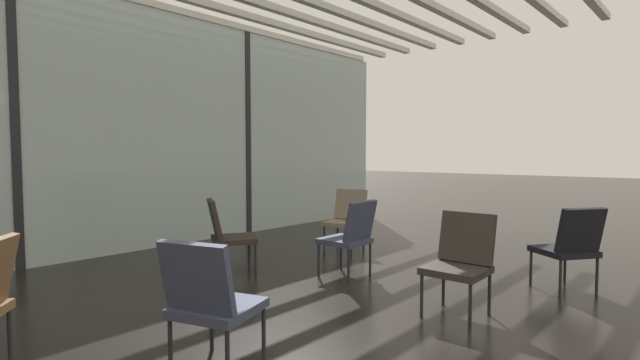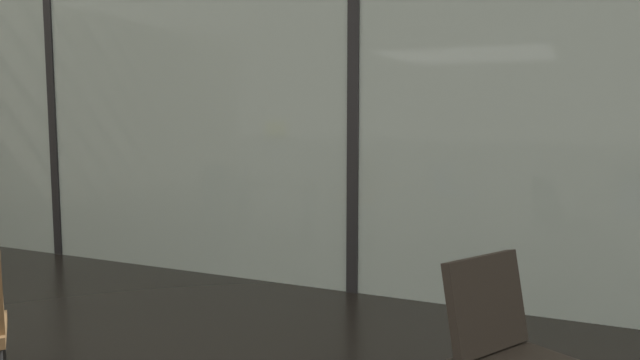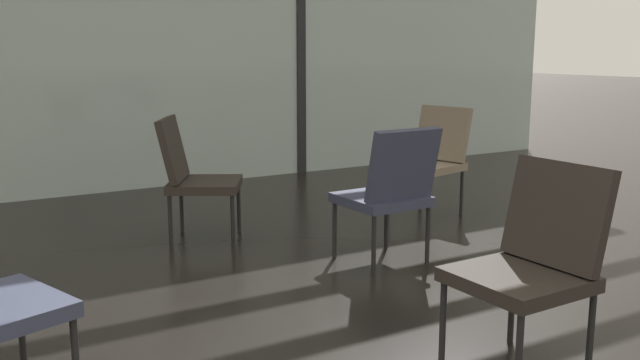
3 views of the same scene
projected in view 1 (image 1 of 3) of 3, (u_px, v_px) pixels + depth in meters
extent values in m
cube|color=#A3B7B2|center=(14.00, 123.00, 5.38)|extent=(14.00, 0.08, 3.50)
cube|color=black|center=(14.00, 123.00, 5.38)|extent=(0.10, 0.12, 3.50)
cube|color=black|center=(247.00, 133.00, 7.98)|extent=(0.10, 0.12, 3.50)
ellipsoid|color=silver|center=(34.00, 117.00, 9.88)|extent=(10.52, 4.36, 4.36)
sphere|color=black|center=(57.00, 93.00, 8.39)|extent=(0.28, 0.28, 0.28)
sphere|color=black|center=(107.00, 98.00, 9.06)|extent=(0.28, 0.28, 0.28)
sphere|color=black|center=(150.00, 102.00, 9.73)|extent=(0.28, 0.28, 0.28)
sphere|color=black|center=(187.00, 105.00, 10.40)|extent=(0.28, 0.28, 0.28)
cube|color=#7F705B|center=(344.00, 223.00, 6.50)|extent=(0.57, 0.57, 0.06)
cube|color=#7F705B|center=(351.00, 204.00, 6.67)|extent=(0.24, 0.50, 0.44)
cylinder|color=black|center=(324.00, 239.00, 6.43)|extent=(0.03, 0.03, 0.37)
cylinder|color=black|center=(351.00, 242.00, 6.22)|extent=(0.03, 0.03, 0.37)
cylinder|color=black|center=(338.00, 235.00, 6.79)|extent=(0.03, 0.03, 0.37)
cylinder|color=black|center=(364.00, 237.00, 6.59)|extent=(0.03, 0.03, 0.37)
cube|color=#33384C|center=(218.00, 308.00, 2.91)|extent=(0.61, 0.61, 0.06)
cube|color=#33384C|center=(196.00, 278.00, 2.70)|extent=(0.29, 0.50, 0.44)
cylinder|color=black|center=(264.00, 334.00, 3.04)|extent=(0.03, 0.03, 0.37)
cylinder|color=black|center=(212.00, 325.00, 3.20)|extent=(0.03, 0.03, 0.37)
cylinder|color=black|center=(227.00, 360.00, 2.65)|extent=(0.03, 0.03, 0.37)
cylinder|color=black|center=(170.00, 348.00, 2.81)|extent=(0.03, 0.03, 0.37)
cube|color=#28231E|center=(234.00, 239.00, 5.28)|extent=(0.65, 0.65, 0.06)
cube|color=#28231E|center=(215.00, 219.00, 5.19)|extent=(0.36, 0.49, 0.44)
cylinder|color=black|center=(256.00, 260.00, 5.16)|extent=(0.03, 0.03, 0.37)
cylinder|color=black|center=(249.00, 253.00, 5.55)|extent=(0.03, 0.03, 0.37)
cylinder|color=black|center=(218.00, 263.00, 5.02)|extent=(0.03, 0.03, 0.37)
cylinder|color=black|center=(214.00, 255.00, 5.42)|extent=(0.03, 0.03, 0.37)
cylinder|color=black|center=(10.00, 336.00, 3.00)|extent=(0.03, 0.03, 0.37)
cube|color=#28231E|center=(456.00, 270.00, 3.86)|extent=(0.49, 0.49, 0.06)
cube|color=#28231E|center=(467.00, 237.00, 4.01)|extent=(0.15, 0.48, 0.44)
cylinder|color=black|center=(422.00, 296.00, 3.85)|extent=(0.03, 0.03, 0.37)
cylinder|color=black|center=(470.00, 307.00, 3.58)|extent=(0.03, 0.03, 0.37)
cylinder|color=black|center=(443.00, 285.00, 4.17)|extent=(0.03, 0.03, 0.37)
cylinder|color=black|center=(489.00, 294.00, 3.90)|extent=(0.03, 0.03, 0.37)
cube|color=#33384C|center=(345.00, 241.00, 5.18)|extent=(0.50, 0.50, 0.06)
cube|color=#33384C|center=(360.00, 221.00, 5.03)|extent=(0.48, 0.16, 0.44)
cylinder|color=black|center=(341.00, 254.00, 5.49)|extent=(0.03, 0.03, 0.37)
cylinder|color=black|center=(319.00, 260.00, 5.17)|extent=(0.03, 0.03, 0.37)
cylinder|color=black|center=(370.00, 259.00, 5.22)|extent=(0.03, 0.03, 0.37)
cylinder|color=black|center=(349.00, 266.00, 4.90)|extent=(0.03, 0.03, 0.37)
cube|color=black|center=(563.00, 251.00, 4.61)|extent=(0.67, 0.67, 0.06)
cube|color=black|center=(581.00, 230.00, 4.39)|extent=(0.47, 0.39, 0.44)
cylinder|color=black|center=(565.00, 266.00, 4.88)|extent=(0.03, 0.03, 0.37)
cylinder|color=black|center=(531.00, 268.00, 4.78)|extent=(0.03, 0.03, 0.37)
cylinder|color=black|center=(597.00, 276.00, 4.47)|extent=(0.03, 0.03, 0.37)
cylinder|color=black|center=(560.00, 279.00, 4.38)|extent=(0.03, 0.03, 0.37)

